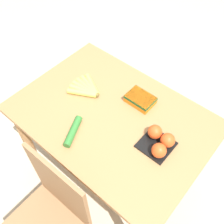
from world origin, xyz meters
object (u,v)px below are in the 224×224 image
object	(u,v)px
carrot_bag	(140,99)
cucumber_near	(73,131)
banana_bunch	(87,88)
chair	(51,220)
tomato_pack	(160,141)

from	to	relation	value
carrot_bag	cucumber_near	size ratio (longest dim) A/B	0.86
banana_bunch	chair	bearing A→B (deg)	116.43
cucumber_near	banana_bunch	bearing A→B (deg)	-59.18
carrot_bag	cucumber_near	xyz separation A→B (m)	(0.14, 0.42, -0.01)
banana_bunch	tomato_pack	size ratio (longest dim) A/B	1.17
banana_bunch	cucumber_near	xyz separation A→B (m)	(-0.17, 0.28, 0.00)
carrot_bag	cucumber_near	bearing A→B (deg)	71.09
chair	tomato_pack	bearing A→B (deg)	67.08
chair	carrot_bag	distance (m)	0.85
banana_bunch	cucumber_near	size ratio (longest dim) A/B	1.03
tomato_pack	carrot_bag	world-z (taller)	tomato_pack
tomato_pack	cucumber_near	distance (m)	0.47
chair	banana_bunch	world-z (taller)	chair
chair	banana_bunch	xyz separation A→B (m)	(0.33, -0.65, 0.30)
chair	carrot_bag	size ratio (longest dim) A/B	5.75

